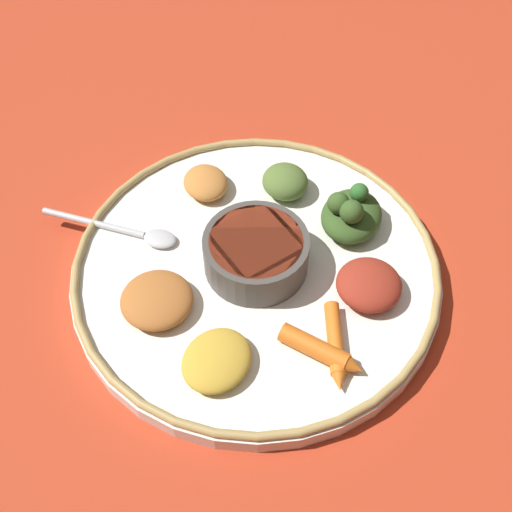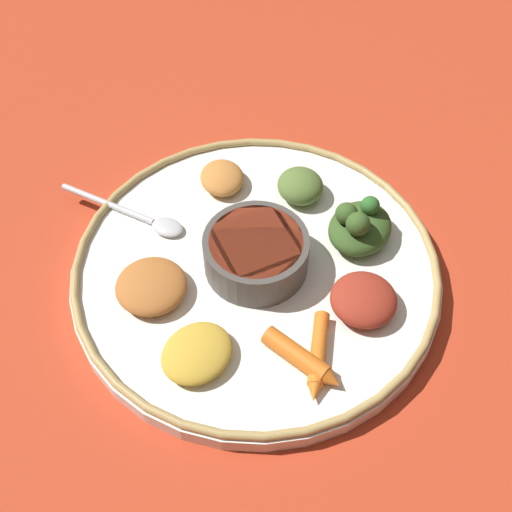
# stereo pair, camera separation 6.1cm
# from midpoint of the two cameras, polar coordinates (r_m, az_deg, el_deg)

# --- Properties ---
(ground_plane) EXTENTS (2.40, 2.40, 0.00)m
(ground_plane) POSITION_cam_midpoint_polar(r_m,az_deg,el_deg) (0.63, -2.74, -2.02)
(ground_plane) COLOR #B7381E
(platter) EXTENTS (0.37, 0.37, 0.02)m
(platter) POSITION_cam_midpoint_polar(r_m,az_deg,el_deg) (0.63, -2.77, -1.53)
(platter) COLOR white
(platter) RESTS_ON ground_plane
(platter_rim) EXTENTS (0.36, 0.36, 0.01)m
(platter_rim) POSITION_cam_midpoint_polar(r_m,az_deg,el_deg) (0.62, -2.81, -0.86)
(platter_rim) COLOR tan
(platter_rim) RESTS_ON platter
(center_bowl) EXTENTS (0.10, 0.10, 0.04)m
(center_bowl) POSITION_cam_midpoint_polar(r_m,az_deg,el_deg) (0.60, -2.88, 0.18)
(center_bowl) COLOR #4C4742
(center_bowl) RESTS_ON platter
(spoon) EXTENTS (0.14, 0.09, 0.01)m
(spoon) POSITION_cam_midpoint_polar(r_m,az_deg,el_deg) (0.66, -13.94, 1.99)
(spoon) COLOR silver
(spoon) RESTS_ON platter
(greens_pile) EXTENTS (0.09, 0.09, 0.05)m
(greens_pile) POSITION_cam_midpoint_polar(r_m,az_deg,el_deg) (0.64, 5.95, 3.67)
(greens_pile) COLOR #385623
(greens_pile) RESTS_ON platter
(carrot_near_spoon) EXTENTS (0.07, 0.07, 0.02)m
(carrot_near_spoon) POSITION_cam_midpoint_polar(r_m,az_deg,el_deg) (0.56, 2.75, -8.80)
(carrot_near_spoon) COLOR orange
(carrot_near_spoon) RESTS_ON platter
(carrot_outer) EXTENTS (0.03, 0.09, 0.01)m
(carrot_outer) POSITION_cam_midpoint_polar(r_m,az_deg,el_deg) (0.56, 4.17, -8.25)
(carrot_outer) COLOR orange
(carrot_outer) RESTS_ON platter
(mound_chickpea) EXTENTS (0.08, 0.08, 0.02)m
(mound_chickpea) POSITION_cam_midpoint_polar(r_m,az_deg,el_deg) (0.59, -11.92, -4.12)
(mound_chickpea) COLOR #B2662D
(mound_chickpea) RESTS_ON platter
(mound_lentil_yellow) EXTENTS (0.09, 0.09, 0.02)m
(mound_lentil_yellow) POSITION_cam_midpoint_polar(r_m,az_deg,el_deg) (0.56, -6.78, -9.61)
(mound_lentil_yellow) COLOR gold
(mound_lentil_yellow) RESTS_ON platter
(mound_squash) EXTENTS (0.06, 0.06, 0.02)m
(mound_squash) POSITION_cam_midpoint_polar(r_m,az_deg,el_deg) (0.68, -7.16, 6.49)
(mound_squash) COLOR #C67A38
(mound_squash) RESTS_ON platter
(mound_collards) EXTENTS (0.06, 0.07, 0.03)m
(mound_collards) POSITION_cam_midpoint_polar(r_m,az_deg,el_deg) (0.67, 0.08, 6.63)
(mound_collards) COLOR #567033
(mound_collards) RESTS_ON platter
(mound_beet) EXTENTS (0.09, 0.09, 0.03)m
(mound_beet) POSITION_cam_midpoint_polar(r_m,az_deg,el_deg) (0.59, 7.37, -2.79)
(mound_beet) COLOR maroon
(mound_beet) RESTS_ON platter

